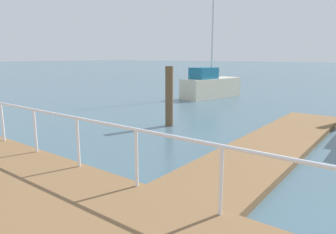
{
  "coord_description": "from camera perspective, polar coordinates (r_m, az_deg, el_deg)",
  "views": [
    {
      "loc": [
        -6.93,
        7.23,
        2.7
      ],
      "look_at": [
        -0.33,
        12.26,
        1.05
      ],
      "focal_mm": 32.77,
      "sensor_mm": 36.0,
      "label": 1
    }
  ],
  "objects": [
    {
      "name": "ground_plane",
      "position": [
        14.78,
        -23.78,
        -0.26
      ],
      "size": [
        300.0,
        300.0,
        0.0
      ],
      "primitive_type": "plane",
      "color": "#476675"
    },
    {
      "name": "floating_dock",
      "position": [
        9.74,
        18.97,
        -4.93
      ],
      "size": [
        11.03,
        2.0,
        0.18
      ],
      "primitive_type": "cube",
      "color": "olive",
      "rests_on": "ground_plane"
    },
    {
      "name": "boardwalk_railing",
      "position": [
        4.9,
        1.23,
        -6.1
      ],
      "size": [
        0.06,
        31.77,
        1.08
      ],
      "color": "white",
      "rests_on": "boardwalk"
    },
    {
      "name": "dock_piling_1",
      "position": [
        11.92,
        0.22,
        3.84
      ],
      "size": [
        0.31,
        0.31,
        2.33
      ],
      "primitive_type": "cylinder",
      "color": "brown",
      "rests_on": "ground_plane"
    },
    {
      "name": "moored_boat_1",
      "position": [
        20.6,
        7.84,
        5.88
      ],
      "size": [
        4.7,
        2.33,
        8.24
      ],
      "color": "beige",
      "rests_on": "ground_plane"
    }
  ]
}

